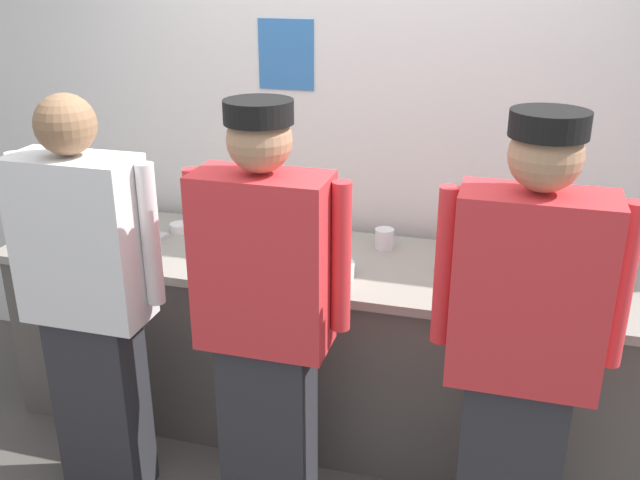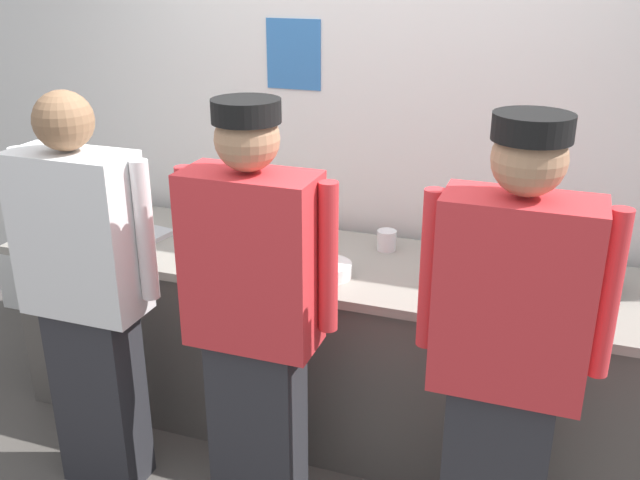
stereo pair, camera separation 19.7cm
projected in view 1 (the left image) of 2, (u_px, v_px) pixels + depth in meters
ground_plane at (315, 474)px, 3.21m from camera, size 9.00×9.00×0.00m
wall_back at (366, 107)px, 3.47m from camera, size 4.97×0.11×2.97m
prep_counter at (338, 345)px, 3.40m from camera, size 3.17×0.75×0.88m
chef_near_left at (89, 298)px, 2.82m from camera, size 0.62×0.24×1.72m
chef_center at (265, 318)px, 2.63m from camera, size 0.62×0.24×1.73m
chef_far_right at (522, 352)px, 2.39m from camera, size 0.63×0.24×1.75m
plate_stack_front at (330, 269)px, 3.07m from camera, size 0.21×0.21×0.06m
mixing_bowl_steel at (576, 267)px, 3.02m from camera, size 0.33×0.33×0.13m
sheet_tray at (115, 237)px, 3.47m from camera, size 0.49×0.36×0.02m
squeeze_bottle_primary at (233, 211)px, 3.57m from camera, size 0.06×0.06×0.21m
squeeze_bottle_secondary at (250, 249)px, 3.14m from camera, size 0.06×0.06×0.18m
ramekin_yellow_sauce at (446, 268)px, 3.12m from camera, size 0.11×0.11×0.04m
ramekin_green_sauce at (180, 227)px, 3.58m from camera, size 0.10×0.10×0.04m
deli_cup at (384, 239)px, 3.36m from camera, size 0.09×0.09×0.10m
chefs_knife at (490, 287)px, 2.96m from camera, size 0.28×0.03×0.02m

